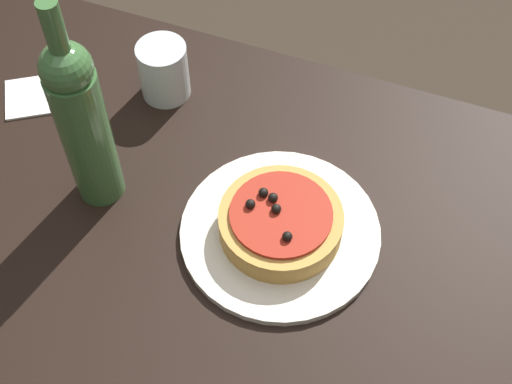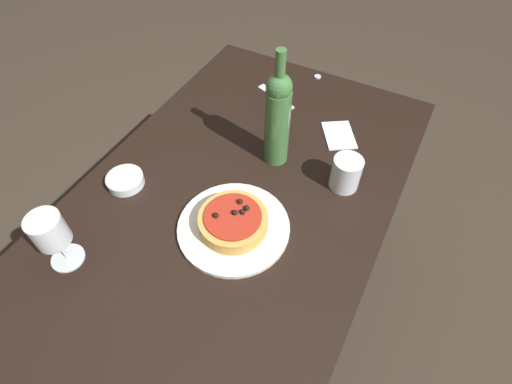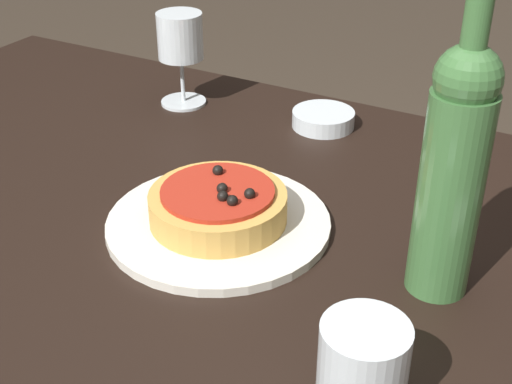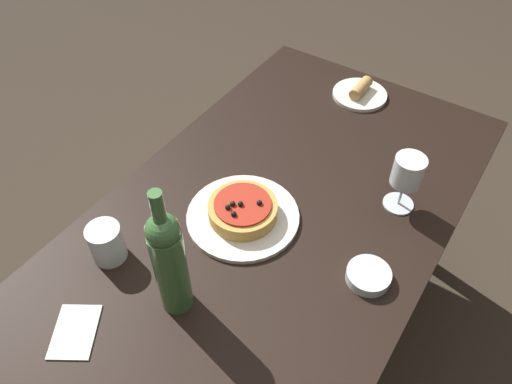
% 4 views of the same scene
% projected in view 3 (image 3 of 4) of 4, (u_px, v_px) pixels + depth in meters
% --- Properties ---
extents(dining_table, '(1.51, 0.80, 0.71)m').
position_uv_depth(dining_table, '(236.00, 257.00, 1.00)').
color(dining_table, black).
rests_on(dining_table, ground_plane).
extents(dinner_plate, '(0.28, 0.28, 0.01)m').
position_uv_depth(dinner_plate, '(219.00, 223.00, 0.90)').
color(dinner_plate, silver).
rests_on(dinner_plate, dining_table).
extents(pizza, '(0.17, 0.17, 0.06)m').
position_uv_depth(pizza, '(218.00, 205.00, 0.89)').
color(pizza, gold).
rests_on(pizza, dinner_plate).
extents(wine_glass, '(0.08, 0.08, 0.16)m').
position_uv_depth(wine_glass, '(180.00, 41.00, 1.19)').
color(wine_glass, silver).
rests_on(wine_glass, dining_table).
extents(wine_bottle, '(0.07, 0.07, 0.35)m').
position_uv_depth(wine_bottle, '(454.00, 167.00, 0.73)').
color(wine_bottle, '#3D6B38').
rests_on(wine_bottle, dining_table).
extents(water_cup, '(0.08, 0.08, 0.10)m').
position_uv_depth(water_cup, '(362.00, 370.00, 0.62)').
color(water_cup, silver).
rests_on(water_cup, dining_table).
extents(side_bowl, '(0.10, 0.10, 0.03)m').
position_uv_depth(side_bowl, '(324.00, 119.00, 1.16)').
color(side_bowl, silver).
rests_on(side_bowl, dining_table).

